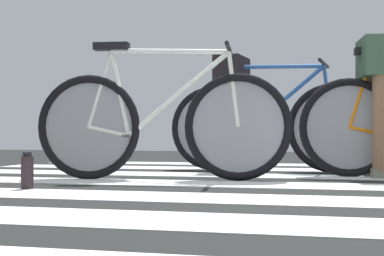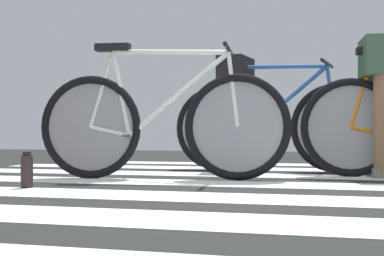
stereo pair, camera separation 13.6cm
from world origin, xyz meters
TOP-DOWN VIEW (x-y plane):
  - ground at (0.00, 0.00)m, footprint 18.00×14.00m
  - crosswalk_markings at (0.03, -0.18)m, footprint 5.44×6.51m
  - bicycle_1_of_3 at (-0.82, 0.81)m, footprint 1.73×0.52m
  - cyclist_2_of_3 at (0.61, 1.41)m, footprint 0.36×0.43m
  - bicycle_3_of_3 at (-0.21, 1.90)m, footprint 1.73×0.52m
  - cyclist_3_of_3 at (-0.52, 1.93)m, footprint 0.35×0.43m
  - water_bottle at (-1.38, 0.01)m, footprint 0.07×0.07m

SIDE VIEW (x-z plane):
  - ground at x=0.00m, z-range 0.00..0.02m
  - crosswalk_markings at x=0.03m, z-range 0.02..0.02m
  - water_bottle at x=-1.38m, z-range 0.01..0.22m
  - bicycle_1_of_3 at x=-0.82m, z-range -0.06..0.87m
  - bicycle_3_of_3 at x=-0.21m, z-range -0.06..0.87m
  - cyclist_3_of_3 at x=-0.52m, z-range 0.16..1.13m
  - cyclist_2_of_3 at x=0.61m, z-range 0.17..1.17m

